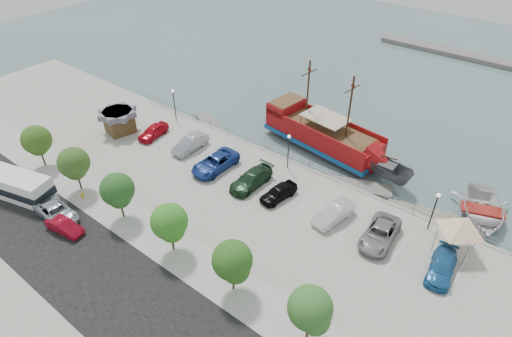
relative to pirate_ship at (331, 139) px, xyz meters
The scene contains 34 objects.
ground 13.77m from the pirate_ship, 96.11° to the right, with size 160.00×160.00×0.00m, color #4D6468.
street 29.61m from the pirate_ship, 92.81° to the right, with size 100.00×8.00×0.04m, color black.
sidewalk 23.62m from the pirate_ship, 93.52° to the right, with size 100.00×4.00×0.05m, color #B4B4A7.
seawall_railing 5.95m from the pirate_ship, 104.13° to the right, with size 50.00×0.06×1.00m.
far_shore 42.33m from the pirate_ship, 78.34° to the left, with size 40.00×3.00×0.80m, color slate.
pirate_ship is the anchor object (origin of this frame).
patrol_boat 7.90m from the pirate_ship, ahead, with size 2.49×6.63×2.56m, color #4A4C51.
speedboat 18.03m from the pirate_ship, ahead, with size 5.71×8.00×1.66m, color silver.
dock_west 16.34m from the pirate_ship, 164.42° to the right, with size 6.83×1.95×0.39m, color gray.
dock_mid 7.63m from the pirate_ship, 35.87° to the right, with size 7.32×2.09×0.42m, color gray.
dock_east 13.94m from the pirate_ship, 18.39° to the right, with size 6.76×1.93×0.39m, color gray.
shed 26.48m from the pirate_ship, 149.20° to the right, with size 4.34×4.34×2.91m.
canopy_tent 19.20m from the pirate_ship, 25.50° to the right, with size 4.71×4.71×3.66m.
street_van 31.10m from the pirate_ship, 117.52° to the right, with size 2.42×5.24×1.46m, color #A1ABB4.
street_sedan 30.66m from the pirate_ship, 113.21° to the right, with size 1.36×3.90×1.29m, color #A1091E.
shuttle_bus 34.68m from the pirate_ship, 125.98° to the right, with size 8.05×4.57×2.68m.
fire_hydrant 28.62m from the pirate_ship, 121.62° to the right, with size 0.25×0.25×0.73m.
lamp_post_left 20.80m from the pirate_ship, 160.04° to the right, with size 0.36×0.36×4.28m.
lamp_post_mid 7.51m from the pirate_ship, 101.61° to the right, with size 0.36×0.36×4.28m.
lamp_post_right 16.31m from the pirate_ship, 25.90° to the right, with size 0.36×0.36×4.28m.
tree_a 33.28m from the pirate_ship, 134.59° to the right, with size 3.30×3.20×5.00m.
tree_b 28.82m from the pirate_ship, 124.60° to the right, with size 3.30×3.20×5.00m.
tree_c 25.52m from the pirate_ship, 111.48° to the right, with size 3.30×3.20×5.00m.
tree_d 23.88m from the pirate_ship, 95.57° to the right, with size 3.30×3.20×5.00m.
tree_e 24.22m from the pirate_ship, 78.76° to the right, with size 3.30×3.20×5.00m.
tree_f 26.49m from the pirate_ship, 63.67° to the right, with size 3.30×3.20×5.00m.
parked_car_a 21.89m from the pirate_ship, 147.22° to the right, with size 1.76×4.38×1.49m, color red.
parked_car_b 16.86m from the pirate_ship, 138.85° to the right, with size 1.72×4.94×1.63m, color #989AA1.
parked_car_c 14.43m from the pirate_ship, 122.19° to the right, with size 2.74×5.94×1.65m, color navy.
parked_car_d 12.37m from the pirate_ship, 102.58° to the right, with size 2.24×5.51×1.60m, color #1A3820.
parked_car_e 12.05m from the pirate_ship, 86.10° to the right, with size 1.74×4.32×1.47m, color black.
parked_car_f 13.30m from the pirate_ship, 58.93° to the right, with size 1.67×4.78×1.57m, color silver.
parked_car_g 16.11m from the pirate_ship, 44.40° to the right, with size 2.60×5.64×1.57m, color gray.
parked_car_h 20.81m from the pirate_ship, 34.06° to the right, with size 1.98×4.88×1.41m, color #22629E.
Camera 1 is at (21.06, -26.44, 28.39)m, focal length 30.00 mm.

